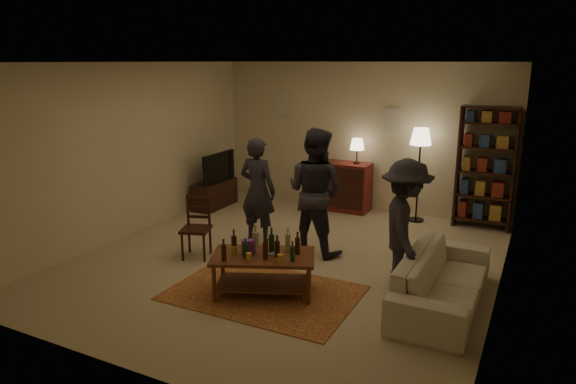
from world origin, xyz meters
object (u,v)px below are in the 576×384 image
Objects in this scene: coffee_table at (263,260)px; person_right at (315,192)px; dresser at (343,185)px; person_left at (258,191)px; person_by_sofa at (405,227)px; tv_stand at (215,187)px; sofa at (443,280)px; bookshelf at (486,167)px; floor_lamp at (421,143)px; dining_chair at (197,225)px.

person_right reaches higher than coffee_table.
coffee_table is 1.01× the size of dresser.
person_by_sofa is at bearing 165.86° from person_left.
person_right is (0.41, -2.24, 0.43)m from dresser.
dresser is 0.83× the size of person_left.
person_right is (2.66, -1.33, 0.53)m from tv_stand.
person_by_sofa reaches higher than dresser.
tv_stand is at bearing -18.17° from person_right.
dresser is (2.25, 0.91, 0.09)m from tv_stand.
coffee_table is 0.66× the size of sofa.
bookshelf reaches higher than tv_stand.
floor_lamp is 0.89× the size of person_right.
floor_lamp is at bearing 75.57° from coffee_table.
dresser is at bearing 96.46° from coffee_table.
person_right is at bearing -178.34° from person_left.
coffee_table is at bearing -46.96° from tv_stand.
bookshelf is (2.01, 3.85, 0.61)m from coffee_table.
dresser is 0.67× the size of bookshelf.
tv_stand is (-2.68, 2.87, -0.04)m from coffee_table.
coffee_table is 0.68× the size of bookshelf.
coffee_table is at bearing 108.87° from sofa.
dining_chair is 2.54m from tv_stand.
person_left is at bearing 53.32° from person_by_sofa.
bookshelf is 1.24× the size of person_left.
dining_chair is 4.74m from bookshelf.
floor_lamp reaches higher than tv_stand.
person_left is at bearing -142.27° from bookshelf.
person_by_sofa is (1.46, 0.85, 0.39)m from coffee_table.
person_left is (-0.96, 1.55, 0.39)m from coffee_table.
person_left is 0.90× the size of person_right.
person_left reaches higher than dresser.
person_right reaches higher than dresser.
tv_stand is 3.02m from person_right.
person_left is (-2.93, 0.88, 0.51)m from sofa.
dining_chair is at bearing 64.01° from person_left.
sofa is at bearing 18.87° from coffee_table.
person_left is (-0.54, -2.23, 0.34)m from dresser.
coffee_table is 1.87m from person_left.
person_right is at bearing 44.22° from person_by_sofa.
tv_stand reaches higher than coffee_table.
tv_stand is 5.14m from sofa.
person_right is at bearing -131.27° from bookshelf.
sofa is 2.25m from person_right.
bookshelf is at bearing -122.95° from person_right.
floor_lamp and person_by_sofa have the same top height.
tv_stand is (-1.24, 2.22, -0.08)m from dining_chair.
tv_stand is 2.21m from person_left.
dining_chair is at bearing 40.37° from person_right.
dresser reaches higher than tv_stand.
floor_lamp is at bearing 13.15° from tv_stand.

